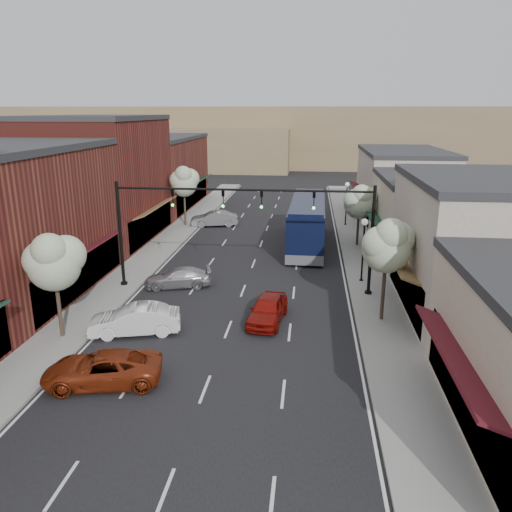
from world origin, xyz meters
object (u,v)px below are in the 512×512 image
(red_hatchback, at_px, (268,309))
(parked_car_e, at_px, (214,219))
(tree_right_near, at_px, (388,244))
(lamp_post_far, at_px, (347,197))
(lamp_post_near, at_px, (364,240))
(coach_bus, at_px, (307,222))
(tree_left_near, at_px, (54,260))
(tree_left_far, at_px, (184,181))
(parked_car_c, at_px, (178,278))
(signal_mast_left, at_px, (155,219))
(signal_mast_right, at_px, (333,223))
(parked_car_b, at_px, (135,320))
(parked_car_a, at_px, (102,369))
(tree_right_far, at_px, (360,201))

(red_hatchback, bearing_deg, parked_car_e, 115.19)
(tree_right_near, height_order, lamp_post_far, tree_right_near)
(lamp_post_near, bearing_deg, coach_bus, 112.23)
(tree_left_near, height_order, tree_left_far, tree_left_far)
(tree_left_far, relative_size, coach_bus, 0.46)
(coach_bus, bearing_deg, tree_right_near, -73.61)
(lamp_post_far, height_order, parked_car_c, lamp_post_far)
(lamp_post_far, distance_m, parked_car_e, 13.50)
(signal_mast_left, bearing_deg, parked_car_c, 14.67)
(signal_mast_right, height_order, coach_bus, signal_mast_right)
(tree_left_far, relative_size, lamp_post_near, 1.38)
(tree_left_near, xyz_separation_m, parked_car_e, (2.83, 26.46, -3.45))
(lamp_post_near, height_order, parked_car_b, lamp_post_near)
(tree_right_near, xyz_separation_m, parked_car_a, (-12.78, -7.97, -3.75))
(parked_car_b, bearing_deg, tree_right_near, 88.14)
(tree_right_near, bearing_deg, lamp_post_far, 91.30)
(coach_bus, relative_size, red_hatchback, 3.05)
(tree_right_far, bearing_deg, lamp_post_near, -93.31)
(tree_right_near, bearing_deg, lamp_post_near, 94.77)
(tree_right_near, distance_m, red_hatchback, 7.37)
(red_hatchback, bearing_deg, parked_car_b, -154.01)
(parked_car_e, bearing_deg, lamp_post_near, 26.20)
(tree_right_far, bearing_deg, parked_car_b, -124.60)
(tree_left_near, xyz_separation_m, red_hatchback, (10.27, 3.30, -3.48))
(lamp_post_far, xyz_separation_m, parked_car_b, (-12.54, -27.03, -2.24))
(parked_car_a, relative_size, parked_car_c, 1.14)
(signal_mast_left, height_order, lamp_post_near, signal_mast_left)
(coach_bus, bearing_deg, signal_mast_right, -81.10)
(coach_bus, distance_m, red_hatchback, 16.75)
(lamp_post_near, relative_size, parked_car_e, 0.95)
(signal_mast_left, height_order, parked_car_a, signal_mast_left)
(signal_mast_right, xyz_separation_m, signal_mast_left, (-11.24, 0.00, 0.00))
(signal_mast_left, bearing_deg, parked_car_b, -82.89)
(tree_right_far, relative_size, parked_car_c, 1.23)
(tree_right_far, bearing_deg, tree_right_near, -90.00)
(tree_left_near, xyz_separation_m, coach_bus, (12.25, 19.87, -2.14))
(red_hatchback, xyz_separation_m, parked_car_e, (-7.44, 23.16, 0.03))
(tree_right_near, height_order, parked_car_b, tree_right_near)
(lamp_post_near, bearing_deg, tree_right_near, -85.23)
(tree_right_far, height_order, tree_left_near, tree_left_near)
(lamp_post_far, xyz_separation_m, parked_car_a, (-12.23, -32.03, -2.31))
(tree_left_far, bearing_deg, signal_mast_left, -81.65)
(lamp_post_far, height_order, parked_car_e, lamp_post_far)
(tree_right_far, height_order, tree_left_far, tree_left_far)
(tree_left_near, bearing_deg, parked_car_e, 83.89)
(tree_left_near, bearing_deg, signal_mast_left, 71.90)
(signal_mast_right, relative_size, lamp_post_far, 1.85)
(signal_mast_left, relative_size, coach_bus, 0.62)
(coach_bus, relative_size, parked_car_c, 3.00)
(tree_left_near, bearing_deg, lamp_post_far, 60.22)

